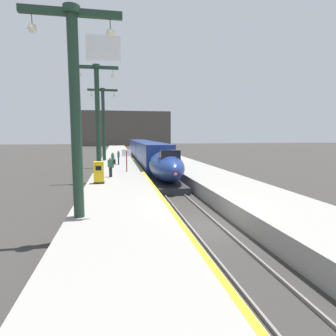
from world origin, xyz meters
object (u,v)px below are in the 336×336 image
Objects in this scene: station_column_mid at (97,109)px; passenger_mid_platform at (113,158)px; station_column_near at (76,91)px; passenger_far_waiting at (110,165)px; rolling_suitcase at (114,162)px; ticket_machine_yellow at (99,173)px; station_column_far at (103,118)px; passenger_near_edge at (118,156)px; highspeed_train_main at (147,154)px; departure_info_board at (127,156)px.

passenger_mid_platform is (1.25, 3.28, -4.92)m from station_column_mid.
station_column_near is 5.11× the size of passenger_far_waiting.
rolling_suitcase is 0.61× the size of ticket_machine_yellow.
passenger_far_waiting is at bearing -85.96° from station_column_far.
rolling_suitcase is (-0.55, 0.50, -0.69)m from passenger_near_edge.
ticket_machine_yellow is (-5.55, -18.40, -0.13)m from highspeed_train_main.
station_column_mid is 6.20× the size of ticket_machine_yellow.
station_column_mid is (-0.06, 14.99, 0.59)m from station_column_near.
passenger_far_waiting is at bearing -94.39° from passenger_near_edge.
passenger_mid_platform is at bearing -91.32° from rolling_suitcase.
rolling_suitcase is (0.08, 3.46, -0.69)m from passenger_mid_platform.
station_column_far is at bearing 106.62° from passenger_near_edge.
highspeed_train_main is at bearing 72.80° from passenger_far_waiting.
passenger_near_edge is 1.00× the size of passenger_mid_platform.
station_column_near reaches higher than passenger_far_waiting.
station_column_near is 27.54m from station_column_far.
departure_info_board reaches higher than passenger_mid_platform.
passenger_mid_platform is 9.83m from ticket_machine_yellow.
station_column_mid is at bearing 90.22° from station_column_near.
station_column_far is at bearing 97.67° from passenger_mid_platform.
passenger_far_waiting reaches higher than rolling_suitcase.
passenger_far_waiting is at bearing -91.09° from rolling_suitcase.
station_column_mid is 5.87× the size of passenger_mid_platform.
ticket_machine_yellow is (-0.90, -9.79, -0.25)m from passenger_mid_platform.
departure_info_board is (1.35, -3.50, 0.52)m from passenger_mid_platform.
passenger_mid_platform reaches higher than ticket_machine_yellow.
ticket_machine_yellow is at bearing -106.78° from highspeed_train_main.
station_column_far is 5.79× the size of passenger_near_edge.
station_column_mid reaches higher than highspeed_train_main.
departure_info_board reaches higher than ticket_machine_yellow.
passenger_near_edge is 1.01m from rolling_suitcase.
station_column_far is (-5.90, 0.65, 4.98)m from highspeed_train_main.
passenger_mid_platform is (1.19, 18.27, -4.33)m from station_column_near.
station_column_far reaches higher than passenger_mid_platform.
highspeed_train_main is 3.97× the size of station_column_mid.
station_column_mid is 8.16m from passenger_near_edge.
passenger_mid_platform is at bearing -118.37° from highspeed_train_main.
station_column_far is 16.80m from passenger_far_waiting.
station_column_near is 18.81m from passenger_mid_platform.
station_column_near is 0.87× the size of station_column_mid.
station_column_far is at bearing 94.04° from passenger_far_waiting.
highspeed_train_main is at bearing 54.61° from passenger_near_edge.
highspeed_train_main is at bearing 73.22° from ticket_machine_yellow.
rolling_suitcase is at bearing -131.58° from highspeed_train_main.
ticket_machine_yellow is at bearing -94.22° from rolling_suitcase.
station_column_mid is 4.68× the size of departure_info_board.
station_column_near is 5.11× the size of passenger_mid_platform.
rolling_suitcase is at bearing -77.11° from station_column_far.
passenger_far_waiting is 10.27m from rolling_suitcase.
departure_info_board is (2.60, -0.22, -4.41)m from station_column_mid.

